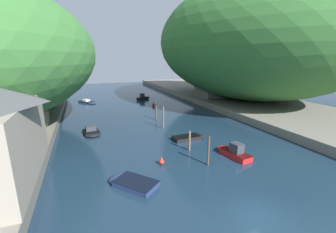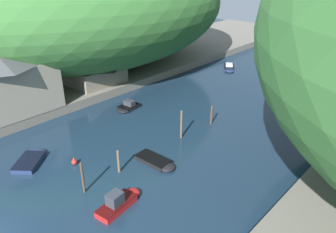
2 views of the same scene
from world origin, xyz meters
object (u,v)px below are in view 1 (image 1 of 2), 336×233
object	(u,v)px
boat_white_cruiser	(144,98)
channel_buoy_near	(161,161)
boat_navy_launch	(190,137)
person_on_quay	(13,158)
boat_yellow_tender	(92,132)
right_bank_cottage	(209,88)
boat_far_upstream	(233,152)
boat_mid_channel	(88,102)
channel_buoy_far	(153,105)
boathouse_shed	(16,114)
boat_small_dinghy	(131,182)

from	to	relation	value
boat_white_cruiser	channel_buoy_near	distance (m)	39.17
boat_navy_launch	person_on_quay	distance (m)	20.40
boat_navy_launch	channel_buoy_near	distance (m)	8.62
boat_yellow_tender	channel_buoy_near	world-z (taller)	boat_yellow_tender
boat_white_cruiser	person_on_quay	size ratio (longest dim) A/B	2.51
boat_navy_launch	person_on_quay	bearing A→B (deg)	-81.13
right_bank_cottage	boat_far_upstream	size ratio (longest dim) A/B	1.60
boat_mid_channel	channel_buoy_far	world-z (taller)	channel_buoy_far
boathouse_shed	right_bank_cottage	xyz separation A→B (m)	(39.24, 15.08, -0.11)
right_bank_cottage	boat_white_cruiser	distance (m)	17.70
right_bank_cottage	channel_buoy_far	bearing A→B (deg)	-176.24
boat_navy_launch	boat_mid_channel	bearing A→B (deg)	-162.19
boat_small_dinghy	channel_buoy_far	distance (m)	33.42
boathouse_shed	person_on_quay	distance (m)	13.03
boathouse_shed	boat_small_dinghy	world-z (taller)	boathouse_shed
channel_buoy_near	boat_far_upstream	bearing A→B (deg)	-5.97
boat_navy_launch	boat_mid_channel	xyz separation A→B (m)	(-12.49, 32.68, 0.00)
boathouse_shed	boat_small_dinghy	distance (m)	21.28
channel_buoy_far	boat_mid_channel	bearing A→B (deg)	144.52
boathouse_shed	boat_far_upstream	world-z (taller)	boathouse_shed
boat_mid_channel	channel_buoy_near	size ratio (longest dim) A/B	6.33
boat_navy_launch	boat_small_dinghy	distance (m)	13.37
boathouse_shed	boat_mid_channel	bearing A→B (deg)	67.92
boat_white_cruiser	channel_buoy_near	size ratio (longest dim) A/B	4.82
right_bank_cottage	boat_yellow_tender	size ratio (longest dim) A/B	2.02
boat_mid_channel	boat_navy_launch	bearing A→B (deg)	75.88
boat_white_cruiser	boat_mid_channel	size ratio (longest dim) A/B	0.76
boat_yellow_tender	boat_white_cruiser	distance (m)	29.32
boat_far_upstream	channel_buoy_far	world-z (taller)	boat_far_upstream
person_on_quay	boat_navy_launch	bearing A→B (deg)	-77.21
boathouse_shed	boat_white_cruiser	distance (m)	34.17
boat_mid_channel	boat_yellow_tender	bearing A→B (deg)	54.31
channel_buoy_far	boat_far_upstream	bearing A→B (deg)	-89.12
boat_navy_launch	channel_buoy_far	xyz separation A→B (m)	(1.69, 22.58, 0.17)
right_bank_cottage	boat_mid_channel	world-z (taller)	right_bank_cottage
right_bank_cottage	channel_buoy_far	distance (m)	15.61
channel_buoy_near	person_on_quay	size ratio (longest dim) A/B	0.52
boat_white_cruiser	person_on_quay	bearing A→B (deg)	-58.18
boat_mid_channel	person_on_quay	bearing A→B (deg)	43.67
boathouse_shed	boat_mid_channel	distance (m)	26.31
boat_navy_launch	channel_buoy_far	size ratio (longest dim) A/B	4.30
boat_mid_channel	channel_buoy_near	distance (m)	39.05
right_bank_cottage	boat_white_cruiser	bearing A→B (deg)	149.57
boat_small_dinghy	boat_mid_channel	bearing A→B (deg)	52.99
boat_far_upstream	boathouse_shed	bearing A→B (deg)	140.26
boat_far_upstream	channel_buoy_far	size ratio (longest dim) A/B	4.36
boat_yellow_tender	boat_navy_launch	world-z (taller)	boat_yellow_tender
boathouse_shed	channel_buoy_far	size ratio (longest dim) A/B	7.77
boat_white_cruiser	boat_mid_channel	distance (m)	14.40
boat_far_upstream	boat_mid_channel	bearing A→B (deg)	102.61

